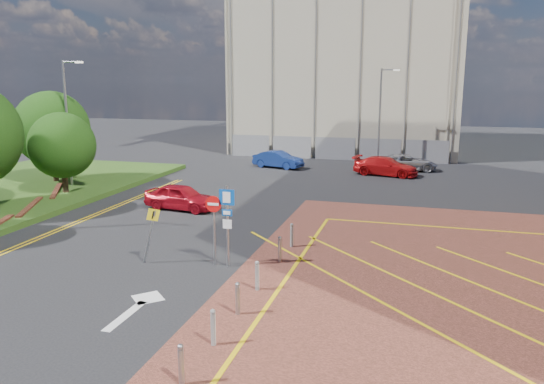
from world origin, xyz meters
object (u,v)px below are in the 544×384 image
at_px(tree_c, 62,145).
at_px(car_silver_back, 407,163).
at_px(lamp_back, 381,113).
at_px(car_red_back, 386,166).
at_px(car_red_left, 181,197).
at_px(lamp_left_far, 68,118).
at_px(warning_sign, 151,229).
at_px(tree_d, 52,129).
at_px(sign_cluster, 222,217).
at_px(car_blue_back, 278,159).

relative_size(tree_c, car_silver_back, 1.04).
bearing_deg(lamp_back, car_red_back, -79.83).
bearing_deg(lamp_back, car_red_left, -116.05).
bearing_deg(lamp_left_far, tree_c, -65.29).
bearing_deg(lamp_left_far, warning_sign, -43.99).
relative_size(tree_d, car_silver_back, 1.29).
bearing_deg(car_red_left, lamp_back, -19.11).
bearing_deg(sign_cluster, car_red_back, 77.97).
relative_size(warning_sign, car_blue_back, 0.54).
relative_size(lamp_left_far, car_red_back, 1.66).
xyz_separation_m(warning_sign, car_blue_back, (-1.28, 23.73, -0.74)).
distance_m(lamp_back, warning_sign, 28.46).
height_order(car_red_back, car_silver_back, car_red_back).
height_order(tree_d, warning_sign, tree_d).
xyz_separation_m(lamp_back, warning_sign, (-6.54, -27.54, -2.93)).
xyz_separation_m(tree_d, car_red_left, (11.27, -4.04, -3.16)).
height_order(sign_cluster, car_red_back, sign_cluster).
relative_size(lamp_back, car_red_back, 1.66).
bearing_deg(car_silver_back, warning_sign, 144.85).
bearing_deg(lamp_back, sign_cluster, -97.97).
height_order(sign_cluster, car_silver_back, sign_cluster).
height_order(lamp_back, sign_cluster, lamp_back).
relative_size(tree_c, warning_sign, 2.18).
height_order(lamp_left_far, car_blue_back, lamp_left_far).
bearing_deg(lamp_left_far, tree_d, 154.32).
xyz_separation_m(lamp_left_far, car_silver_back, (20.87, 13.57, -4.00)).
distance_m(warning_sign, car_silver_back, 26.66).
height_order(tree_c, lamp_left_far, lamp_left_far).
height_order(lamp_left_far, car_red_back, lamp_left_far).
relative_size(warning_sign, car_red_left, 0.54).
bearing_deg(lamp_left_far, car_red_left, -18.29).
bearing_deg(car_red_left, car_silver_back, -28.16).
bearing_deg(car_red_back, car_blue_back, 93.94).
relative_size(car_red_left, car_blue_back, 1.00).
bearing_deg(warning_sign, sign_cluster, 10.84).
relative_size(warning_sign, car_silver_back, 0.48).
xyz_separation_m(lamp_left_far, car_red_back, (19.40, 10.98, -3.96)).
bearing_deg(car_red_back, tree_c, 136.89).
height_order(car_red_left, car_red_back, car_red_left).
bearing_deg(lamp_left_far, car_blue_back, 48.78).
relative_size(tree_c, car_red_back, 1.01).
relative_size(car_blue_back, car_red_back, 0.87).
distance_m(tree_c, sign_cluster, 16.53).
xyz_separation_m(lamp_left_far, sign_cluster, (14.72, -11.02, -2.71)).
xyz_separation_m(tree_d, car_red_back, (21.48, 9.98, -3.17)).
relative_size(car_red_left, car_red_back, 0.86).
bearing_deg(car_red_back, lamp_back, 21.99).
distance_m(lamp_back, car_silver_back, 5.02).
relative_size(tree_c, tree_d, 0.81).
bearing_deg(lamp_left_far, sign_cluster, -36.82).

